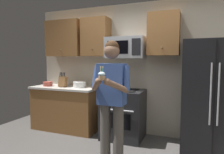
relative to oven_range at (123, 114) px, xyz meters
name	(u,v)px	position (x,y,z in m)	size (l,w,h in m)	color
wall_back	(137,69)	(0.15, 0.39, 0.84)	(4.40, 0.10, 2.60)	#B7AD99
oven_range	(123,114)	(0.00, 0.00, 0.00)	(0.76, 0.70, 0.93)	black
microwave	(126,48)	(0.00, 0.12, 1.26)	(0.74, 0.41, 0.40)	#9EA0A5
refrigerator	(212,97)	(1.50, -0.04, 0.44)	(0.90, 0.75, 1.80)	black
cabinet_row_upper	(99,37)	(-0.57, 0.17, 1.49)	(2.78, 0.36, 0.76)	brown
counter_left	(66,108)	(-1.30, 0.02, 0.00)	(1.44, 0.66, 0.92)	brown
knife_block	(63,82)	(-1.33, -0.03, 0.57)	(0.16, 0.15, 0.32)	brown
bowl_large_white	(80,84)	(-0.97, 0.03, 0.52)	(0.26, 0.26, 0.12)	white
bowl_small_colored	(48,84)	(-1.73, -0.02, 0.51)	(0.21, 0.21, 0.10)	#B24C3F
person	(111,95)	(0.14, -0.97, 0.53)	(0.60, 0.48, 1.76)	#4C4742
cupcake	(102,76)	(0.14, -1.30, 0.83)	(0.09, 0.09, 0.17)	#A87F56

